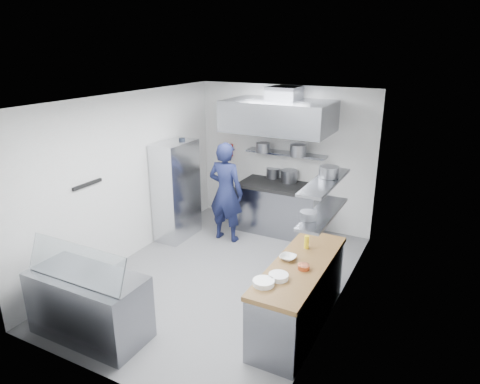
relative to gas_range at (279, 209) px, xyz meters
The scene contains 35 objects.
floor 2.15m from the gas_range, 92.73° to the right, with size 5.00×5.00×0.00m, color slate.
ceiling 3.15m from the gas_range, 92.73° to the right, with size 5.00×5.00×0.00m, color silver.
wall_back 1.04m from the gas_range, 104.04° to the left, with size 3.60×0.02×2.80m, color white.
wall_front 4.70m from the gas_range, 91.25° to the right, with size 3.60×0.02×2.80m, color white.
wall_left 2.99m from the gas_range, 132.14° to the right, with size 5.00×0.02×2.80m, color white.
wall_right 2.86m from the gas_range, 51.01° to the right, with size 5.00×0.02×2.80m, color white.
gas_range is the anchor object (origin of this frame).
cooktop 0.48m from the gas_range, ahead, with size 1.57×0.78×0.06m, color black.
stock_pot_left 0.76m from the gas_range, 130.02° to the left, with size 0.29×0.29×0.20m, color slate.
stock_pot_mid 0.68m from the gas_range, 70.16° to the left, with size 0.32×0.32×0.24m, color slate.
over_range_shelf 1.10m from the gas_range, 90.00° to the left, with size 1.60×0.30×0.04m, color gray.
shelf_pot_a 1.25m from the gas_range, behind, with size 0.27×0.27×0.18m, color slate.
shelf_pot_b 1.24m from the gas_range, 12.37° to the left, with size 0.30×0.30×0.22m, color slate.
extractor_hood 1.86m from the gas_range, 90.00° to the right, with size 1.90×1.15×0.55m, color gray.
hood_duct 2.23m from the gas_range, 90.00° to the left, with size 0.55×0.55×0.24m, color slate.
red_firebox 1.70m from the gas_range, 165.86° to the left, with size 0.22×0.10×0.26m, color red.
chef 1.21m from the gas_range, 132.10° to the right, with size 0.68×0.45×1.88m, color #13183A.
wire_rack 2.04m from the gas_range, 145.17° to the right, with size 0.50×0.90×1.85m, color silver.
rack_bin_a 1.99m from the gas_range, 146.31° to the right, with size 0.16×0.21×0.19m, color white.
rack_bin_b 2.00m from the gas_range, 154.54° to the right, with size 0.15×0.20×0.17m, color yellow.
rack_jar 2.29m from the gas_range, 148.98° to the right, with size 0.12×0.12×0.18m, color black.
knife_strip 3.70m from the gas_range, 122.01° to the right, with size 0.04×0.55×0.05m, color black.
prep_counter_base 3.03m from the gas_range, 62.93° to the right, with size 0.62×2.00×0.84m, color gray.
prep_counter_top 3.06m from the gas_range, 62.93° to the right, with size 0.65×2.04×0.06m, color olive.
plate_stack_a 3.61m from the gas_range, 70.86° to the right, with size 0.25×0.25×0.06m, color white.
plate_stack_b 3.46m from the gas_range, 68.15° to the right, with size 0.24×0.24×0.06m, color white.
copper_pan 3.22m from the gas_range, 62.64° to the right, with size 0.15×0.15×0.06m, color #BC5A35.
squeeze_bottle 2.66m from the gas_range, 60.02° to the right, with size 0.07×0.07×0.18m, color yellow.
mixing_bowl 2.97m from the gas_range, 65.90° to the right, with size 0.21×0.21×0.05m, color white.
wall_shelf_lower 3.04m from the gas_range, 57.31° to the right, with size 0.30×1.30×0.04m, color gray.
wall_shelf_upper 3.21m from the gas_range, 57.31° to the right, with size 0.30×1.30×0.04m, color gray.
shelf_pot_c 3.28m from the gas_range, 61.95° to the right, with size 0.20×0.20×0.10m, color slate.
shelf_pot_d 3.15m from the gas_range, 55.73° to the right, with size 0.25×0.25×0.14m, color slate.
display_case 4.19m from the gas_range, 102.18° to the right, with size 1.50×0.70×0.85m, color gray.
display_glass 4.36m from the gas_range, 101.84° to the right, with size 1.47×0.02×0.45m, color silver.
Camera 1 is at (3.00, -5.22, 3.51)m, focal length 32.00 mm.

